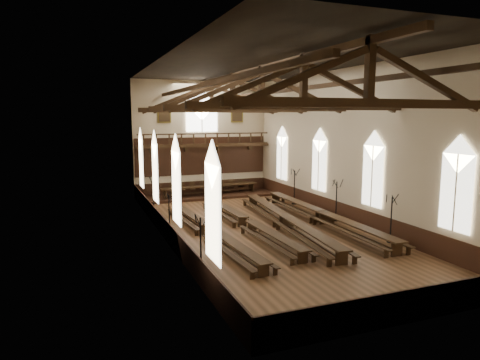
% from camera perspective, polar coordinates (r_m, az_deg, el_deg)
% --- Properties ---
extents(ground, '(26.00, 26.00, 0.00)m').
position_cam_1_polar(ground, '(26.70, 2.77, -6.54)').
color(ground, brown).
rests_on(ground, ground).
extents(room_walls, '(26.00, 26.00, 26.00)m').
position_cam_1_polar(room_walls, '(25.80, 2.87, 7.46)').
color(room_walls, beige).
rests_on(room_walls, ground).
extents(wainscot_band, '(12.00, 26.00, 1.20)m').
position_cam_1_polar(wainscot_band, '(26.55, 2.78, -5.29)').
color(wainscot_band, '#33190F').
rests_on(wainscot_band, ground).
extents(side_windows, '(11.85, 19.80, 4.50)m').
position_cam_1_polar(side_windows, '(25.99, 2.83, 1.45)').
color(side_windows, white).
rests_on(side_windows, room_walls).
extents(end_window, '(2.80, 0.12, 3.80)m').
position_cam_1_polar(end_window, '(37.95, -5.12, 8.90)').
color(end_window, white).
rests_on(end_window, room_walls).
extents(minstrels_gallery, '(11.80, 1.24, 3.70)m').
position_cam_1_polar(minstrels_gallery, '(37.84, -4.96, 3.88)').
color(minstrels_gallery, '#311E0F').
rests_on(minstrels_gallery, room_walls).
extents(portraits, '(7.75, 0.09, 1.45)m').
position_cam_1_polar(portraits, '(37.95, -5.12, 8.72)').
color(portraits, brown).
rests_on(portraits, room_walls).
extents(roof_trusses, '(11.70, 25.70, 2.80)m').
position_cam_1_polar(roof_trusses, '(25.83, 2.90, 11.36)').
color(roof_trusses, '#311E0F').
rests_on(roof_trusses, room_walls).
extents(refectory_row_a, '(1.75, 13.80, 0.68)m').
position_cam_1_polar(refectory_row_a, '(24.63, -4.02, -6.64)').
color(refectory_row_a, '#311E0F').
rests_on(refectory_row_a, ground).
extents(refectory_row_b, '(1.58, 13.99, 0.70)m').
position_cam_1_polar(refectory_row_b, '(26.39, 0.94, -5.56)').
color(refectory_row_b, '#311E0F').
rests_on(refectory_row_b, ground).
extents(refectory_row_c, '(2.36, 14.97, 0.80)m').
position_cam_1_polar(refectory_row_c, '(26.99, 6.25, -5.14)').
color(refectory_row_c, '#311E0F').
rests_on(refectory_row_c, ground).
extents(refectory_row_d, '(1.77, 15.05, 0.82)m').
position_cam_1_polar(refectory_row_d, '(28.46, 10.90, -4.50)').
color(refectory_row_d, '#311E0F').
rests_on(refectory_row_d, ground).
extents(dais, '(11.40, 2.97, 0.20)m').
position_cam_1_polar(dais, '(37.21, -3.99, -2.11)').
color(dais, '#33190F').
rests_on(dais, ground).
extents(high_table, '(8.79, 1.72, 0.82)m').
position_cam_1_polar(high_table, '(37.07, -4.01, -0.90)').
color(high_table, '#311E0F').
rests_on(high_table, dais).
extents(high_chairs, '(6.79, 0.49, 1.04)m').
position_cam_1_polar(high_chairs, '(37.89, -4.38, -0.89)').
color(high_chairs, '#311E0F').
rests_on(high_chairs, dais).
extents(candelabrum_left_near, '(0.74, 0.83, 2.72)m').
position_cam_1_polar(candelabrum_left_near, '(19.19, -5.24, -10.04)').
color(candelabrum_left_near, black).
rests_on(candelabrum_left_near, ground).
extents(candelabrum_left_mid, '(0.74, 0.77, 2.56)m').
position_cam_1_polar(candelabrum_left_mid, '(25.51, -9.40, -5.56)').
color(candelabrum_left_mid, black).
rests_on(candelabrum_left_mid, ground).
extents(candelabrum_left_far, '(0.79, 0.85, 2.80)m').
position_cam_1_polar(candelabrum_left_far, '(30.60, -11.43, -3.13)').
color(candelabrum_left_far, black).
rests_on(candelabrum_left_far, ground).
extents(candelabrum_right_near, '(0.78, 0.81, 2.70)m').
position_cam_1_polar(candelabrum_right_near, '(25.13, 19.45, -6.04)').
color(candelabrum_right_near, black).
rests_on(candelabrum_right_near, ground).
extents(candelabrum_right_mid, '(0.85, 0.80, 2.80)m').
position_cam_1_polar(candelabrum_right_mid, '(29.25, 12.68, -3.70)').
color(candelabrum_right_mid, black).
rests_on(candelabrum_right_mid, ground).
extents(candelabrum_right_far, '(0.77, 0.88, 2.85)m').
position_cam_1_polar(candelabrum_right_far, '(34.18, 7.24, -1.79)').
color(candelabrum_right_far, black).
rests_on(candelabrum_right_far, ground).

